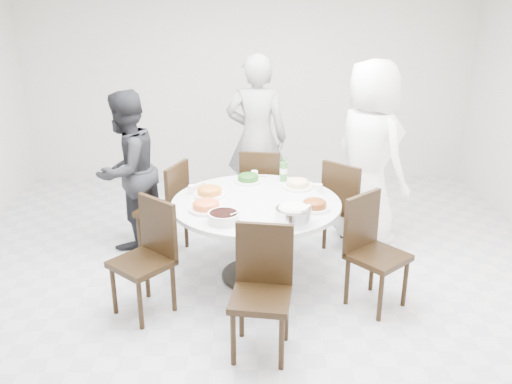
{
  "coord_description": "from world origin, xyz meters",
  "views": [
    {
      "loc": [
        -0.1,
        -4.29,
        2.5
      ],
      "look_at": [
        0.03,
        0.21,
        0.82
      ],
      "focal_mm": 38.0,
      "sensor_mm": 36.0,
      "label": 1
    }
  ],
  "objects_px": {
    "diner_right": "(369,154)",
    "diner_middle": "(257,138)",
    "chair_n": "(262,190)",
    "chair_s": "(261,296)",
    "soup_bowl": "(224,217)",
    "chair_ne": "(349,205)",
    "chair_se": "(378,254)",
    "chair_sw": "(141,261)",
    "diner_left": "(127,171)",
    "beverage_bottle": "(284,169)",
    "chair_nw": "(162,208)",
    "dining_table": "(256,240)",
    "rice_bowl": "(293,216)"
  },
  "relations": [
    {
      "from": "diner_middle",
      "to": "rice_bowl",
      "type": "height_order",
      "value": "diner_middle"
    },
    {
      "from": "chair_se",
      "to": "diner_left",
      "type": "height_order",
      "value": "diner_left"
    },
    {
      "from": "chair_ne",
      "to": "rice_bowl",
      "type": "height_order",
      "value": "chair_ne"
    },
    {
      "from": "chair_ne",
      "to": "soup_bowl",
      "type": "relative_size",
      "value": 3.66
    },
    {
      "from": "chair_n",
      "to": "chair_s",
      "type": "relative_size",
      "value": 1.0
    },
    {
      "from": "chair_se",
      "to": "soup_bowl",
      "type": "distance_m",
      "value": 1.3
    },
    {
      "from": "soup_bowl",
      "to": "chair_nw",
      "type": "bearing_deg",
      "value": 123.42
    },
    {
      "from": "rice_bowl",
      "to": "beverage_bottle",
      "type": "relative_size",
      "value": 1.2
    },
    {
      "from": "chair_nw",
      "to": "diner_left",
      "type": "height_order",
      "value": "diner_left"
    },
    {
      "from": "rice_bowl",
      "to": "dining_table",
      "type": "bearing_deg",
      "value": 120.62
    },
    {
      "from": "chair_s",
      "to": "chair_se",
      "type": "xyz_separation_m",
      "value": [
        0.99,
        0.61,
        0.0
      ]
    },
    {
      "from": "chair_n",
      "to": "soup_bowl",
      "type": "xyz_separation_m",
      "value": [
        -0.37,
        -1.49,
        0.31
      ]
    },
    {
      "from": "dining_table",
      "to": "chair_nw",
      "type": "xyz_separation_m",
      "value": [
        -0.92,
        0.54,
        0.1
      ]
    },
    {
      "from": "chair_n",
      "to": "chair_ne",
      "type": "bearing_deg",
      "value": 161.93
    },
    {
      "from": "chair_s",
      "to": "rice_bowl",
      "type": "height_order",
      "value": "chair_s"
    },
    {
      "from": "chair_sw",
      "to": "chair_nw",
      "type": "bearing_deg",
      "value": 131.42
    },
    {
      "from": "chair_ne",
      "to": "beverage_bottle",
      "type": "bearing_deg",
      "value": 45.75
    },
    {
      "from": "dining_table",
      "to": "chair_sw",
      "type": "distance_m",
      "value": 1.1
    },
    {
      "from": "dining_table",
      "to": "diner_left",
      "type": "relative_size",
      "value": 0.93
    },
    {
      "from": "diner_middle",
      "to": "rice_bowl",
      "type": "bearing_deg",
      "value": 103.79
    },
    {
      "from": "chair_n",
      "to": "diner_right",
      "type": "height_order",
      "value": "diner_right"
    },
    {
      "from": "dining_table",
      "to": "chair_nw",
      "type": "relative_size",
      "value": 1.58
    },
    {
      "from": "chair_n",
      "to": "soup_bowl",
      "type": "bearing_deg",
      "value": 86.85
    },
    {
      "from": "chair_n",
      "to": "chair_se",
      "type": "distance_m",
      "value": 1.8
    },
    {
      "from": "diner_middle",
      "to": "rice_bowl",
      "type": "relative_size",
      "value": 6.44
    },
    {
      "from": "chair_ne",
      "to": "chair_n",
      "type": "xyz_separation_m",
      "value": [
        -0.86,
        0.47,
        0.0
      ]
    },
    {
      "from": "chair_se",
      "to": "beverage_bottle",
      "type": "relative_size",
      "value": 3.88
    },
    {
      "from": "chair_sw",
      "to": "soup_bowl",
      "type": "xyz_separation_m",
      "value": [
        0.66,
        0.13,
        0.31
      ]
    },
    {
      "from": "chair_n",
      "to": "chair_se",
      "type": "relative_size",
      "value": 1.0
    },
    {
      "from": "chair_ne",
      "to": "diner_left",
      "type": "height_order",
      "value": "diner_left"
    },
    {
      "from": "diner_right",
      "to": "beverage_bottle",
      "type": "relative_size",
      "value": 7.75
    },
    {
      "from": "chair_n",
      "to": "chair_sw",
      "type": "height_order",
      "value": "same"
    },
    {
      "from": "chair_se",
      "to": "diner_right",
      "type": "xyz_separation_m",
      "value": [
        0.18,
        1.28,
        0.47
      ]
    },
    {
      "from": "diner_left",
      "to": "rice_bowl",
      "type": "bearing_deg",
      "value": 79.94
    },
    {
      "from": "chair_n",
      "to": "chair_sw",
      "type": "bearing_deg",
      "value": 68.19
    },
    {
      "from": "chair_s",
      "to": "diner_right",
      "type": "relative_size",
      "value": 0.5
    },
    {
      "from": "diner_right",
      "to": "diner_middle",
      "type": "relative_size",
      "value": 1.01
    },
    {
      "from": "diner_right",
      "to": "diner_left",
      "type": "xyz_separation_m",
      "value": [
        -2.44,
        -0.03,
        -0.14
      ]
    },
    {
      "from": "chair_se",
      "to": "diner_left",
      "type": "relative_size",
      "value": 0.59
    },
    {
      "from": "diner_left",
      "to": "soup_bowl",
      "type": "bearing_deg",
      "value": 68.28
    },
    {
      "from": "chair_n",
      "to": "diner_right",
      "type": "distance_m",
      "value": 1.2
    },
    {
      "from": "chair_ne",
      "to": "diner_left",
      "type": "bearing_deg",
      "value": 38.63
    },
    {
      "from": "diner_left",
      "to": "chair_n",
      "type": "bearing_deg",
      "value": 130.5
    },
    {
      "from": "chair_s",
      "to": "diner_left",
      "type": "bearing_deg",
      "value": 134.4
    },
    {
      "from": "chair_se",
      "to": "diner_middle",
      "type": "xyz_separation_m",
      "value": [
        -0.94,
        1.96,
        0.47
      ]
    },
    {
      "from": "soup_bowl",
      "to": "chair_ne",
      "type": "bearing_deg",
      "value": 39.54
    },
    {
      "from": "diner_left",
      "to": "beverage_bottle",
      "type": "distance_m",
      "value": 1.57
    },
    {
      "from": "dining_table",
      "to": "diner_right",
      "type": "xyz_separation_m",
      "value": [
        1.17,
        0.77,
        0.57
      ]
    },
    {
      "from": "diner_middle",
      "to": "chair_sw",
      "type": "bearing_deg",
      "value": 70.81
    },
    {
      "from": "chair_n",
      "to": "chair_s",
      "type": "distance_m",
      "value": 2.17
    }
  ]
}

